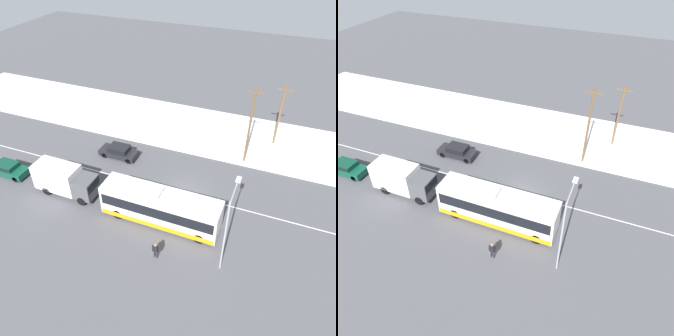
% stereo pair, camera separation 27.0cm
% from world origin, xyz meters
% --- Properties ---
extents(ground_plane, '(120.00, 120.00, 0.00)m').
position_xyz_m(ground_plane, '(0.00, 0.00, 0.00)').
color(ground_plane, '#4C4C51').
extents(snow_lot, '(80.00, 11.20, 0.12)m').
position_xyz_m(snow_lot, '(0.00, 12.39, 0.06)').
color(snow_lot, white).
rests_on(snow_lot, ground_plane).
extents(lane_marking_center, '(60.00, 0.12, 0.00)m').
position_xyz_m(lane_marking_center, '(0.00, 0.00, 0.00)').
color(lane_marking_center, silver).
rests_on(lane_marking_center, ground_plane).
extents(city_bus, '(10.78, 2.57, 3.46)m').
position_xyz_m(city_bus, '(-0.82, -4.14, 1.69)').
color(city_bus, white).
rests_on(city_bus, ground_plane).
extents(box_truck, '(6.34, 2.30, 3.08)m').
position_xyz_m(box_truck, '(-11.05, -4.02, 1.69)').
color(box_truck, silver).
rests_on(box_truck, ground_plane).
extents(sedan_car, '(4.36, 1.80, 1.43)m').
position_xyz_m(sedan_car, '(-9.09, 3.30, 0.78)').
color(sedan_car, black).
rests_on(sedan_car, ground_plane).
extents(parked_car_near_truck, '(4.31, 1.80, 1.42)m').
position_xyz_m(parked_car_near_truck, '(-18.54, -3.89, 0.78)').
color(parked_car_near_truck, '#0F4733').
rests_on(parked_car_near_truck, ground_plane).
extents(pedestrian_at_stop, '(0.61, 0.27, 1.69)m').
position_xyz_m(pedestrian_at_stop, '(0.37, -8.05, 1.04)').
color(pedestrian_at_stop, '#23232D').
rests_on(pedestrian_at_stop, ground_plane).
extents(streetlamp, '(0.36, 3.14, 7.19)m').
position_xyz_m(streetlamp, '(5.49, -6.43, 4.62)').
color(streetlamp, '#9EA3A8').
rests_on(streetlamp, ground_plane).
extents(utility_pole_roadside, '(1.80, 0.24, 8.95)m').
position_xyz_m(utility_pole_roadside, '(4.44, 7.68, 4.67)').
color(utility_pole_roadside, brown).
rests_on(utility_pole_roadside, ground_plane).
extents(utility_pole_snowlot, '(1.80, 0.24, 7.57)m').
position_xyz_m(utility_pole_snowlot, '(7.07, 12.59, 3.97)').
color(utility_pole_snowlot, brown).
rests_on(utility_pole_snowlot, ground_plane).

